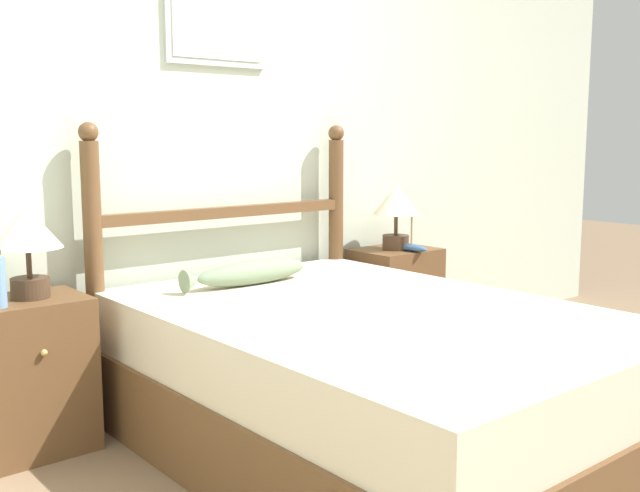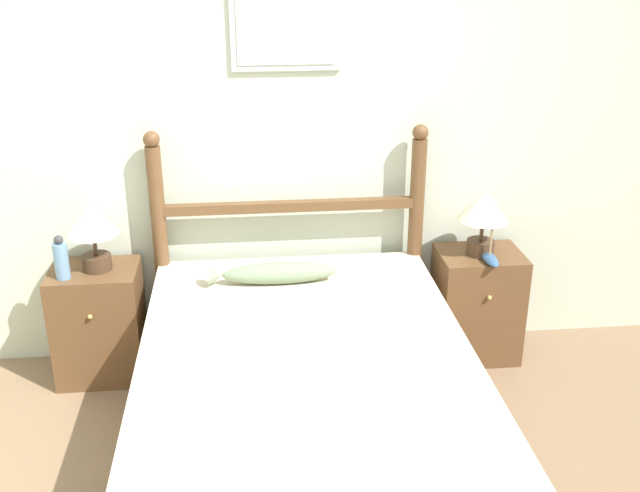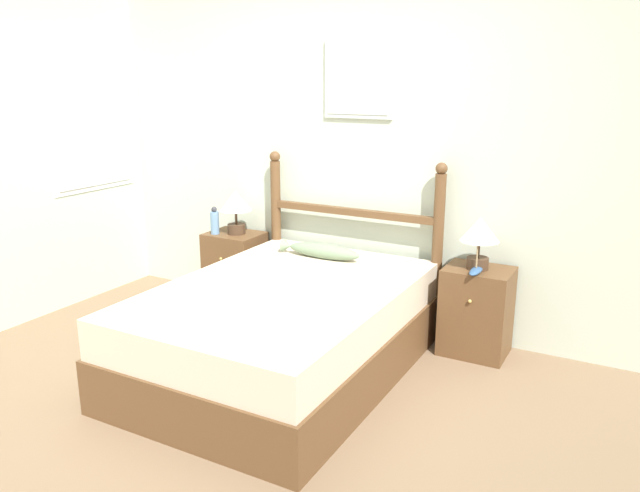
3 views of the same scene
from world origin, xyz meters
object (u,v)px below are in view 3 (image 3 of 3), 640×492
(fish_pillow, at_px, (321,251))
(table_lamp_left, at_px, (236,204))
(bed, at_px, (283,330))
(nightstand_left, at_px, (235,269))
(model_boat, at_px, (476,270))
(nightstand_right, at_px, (476,311))
(table_lamp_right, at_px, (479,234))
(bottle, at_px, (215,222))

(fish_pillow, bearing_deg, table_lamp_left, 168.19)
(bed, xyz_separation_m, nightstand_left, (-0.98, 0.84, 0.02))
(bed, relative_size, model_boat, 9.25)
(nightstand_right, height_order, model_boat, model_boat)
(nightstand_right, relative_size, model_boat, 2.75)
(table_lamp_right, relative_size, fish_pillow, 0.56)
(bed, height_order, nightstand_right, nightstand_right)
(bed, relative_size, table_lamp_right, 5.78)
(bed, relative_size, nightstand_right, 3.36)
(nightstand_left, height_order, table_lamp_right, table_lamp_right)
(table_lamp_right, bearing_deg, nightstand_right, 48.21)
(nightstand_right, distance_m, table_lamp_left, 2.01)
(bottle, bearing_deg, fish_pillow, -5.30)
(nightstand_left, relative_size, table_lamp_left, 1.72)
(table_lamp_left, bearing_deg, fish_pillow, -11.81)
(table_lamp_left, height_order, bottle, table_lamp_left)
(bed, xyz_separation_m, nightstand_right, (0.98, 0.84, 0.02))
(table_lamp_right, height_order, fish_pillow, table_lamp_right)
(bottle, height_order, fish_pillow, bottle)
(bed, height_order, table_lamp_left, table_lamp_left)
(nightstand_right, xyz_separation_m, fish_pillow, (-1.08, -0.18, 0.32))
(bed, bearing_deg, bottle, 145.62)
(model_boat, bearing_deg, nightstand_left, 176.80)
(nightstand_right, bearing_deg, nightstand_left, 180.00)
(table_lamp_right, bearing_deg, fish_pillow, -171.06)
(bottle, bearing_deg, table_lamp_left, 30.78)
(bed, distance_m, bottle, 1.40)
(bed, relative_size, table_lamp_left, 5.78)
(nightstand_right, xyz_separation_m, bottle, (-2.08, -0.09, 0.40))
(table_lamp_right, distance_m, model_boat, 0.24)
(nightstand_right, bearing_deg, table_lamp_right, -131.79)
(bed, distance_m, table_lamp_left, 1.39)
(bed, xyz_separation_m, bottle, (-1.10, 0.75, 0.41))
(bottle, distance_m, model_boat, 2.09)
(bed, relative_size, nightstand_left, 3.36)
(table_lamp_right, bearing_deg, nightstand_left, 179.63)
(nightstand_left, bearing_deg, model_boat, -3.20)
(bed, distance_m, table_lamp_right, 1.39)
(bottle, height_order, model_boat, bottle)
(bed, bearing_deg, nightstand_left, 139.41)
(nightstand_left, xyz_separation_m, model_boat, (1.97, -0.11, 0.32))
(fish_pillow, bearing_deg, table_lamp_right, 8.94)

